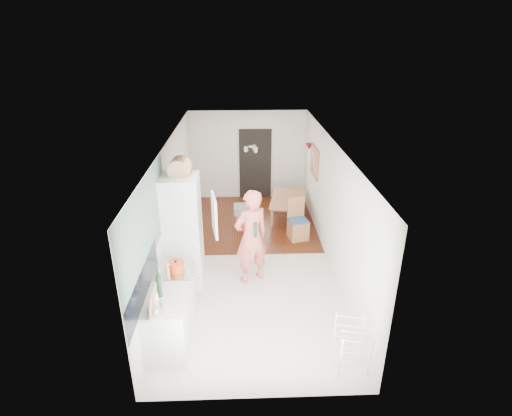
{
  "coord_description": "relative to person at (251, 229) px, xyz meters",
  "views": [
    {
      "loc": [
        -0.18,
        -7.29,
        4.41
      ],
      "look_at": [
        0.1,
        0.2,
        1.1
      ],
      "focal_mm": 28.0,
      "sensor_mm": 36.0,
      "label": 1
    }
  ],
  "objects": [
    {
      "name": "pinboard_frame",
      "position": [
        1.59,
        2.64,
        0.45
      ],
      "size": [
        0.0,
        0.94,
        0.74
      ],
      "primitive_type": "cube",
      "color": "#A7703E",
      "rests_on": "room_shell"
    },
    {
      "name": "sage_wall_panel",
      "position": [
        -1.57,
        -1.26,
        0.75
      ],
      "size": [
        0.02,
        3.0,
        1.3
      ],
      "primitive_type": "cube",
      "color": "slate",
      "rests_on": "room_shell"
    },
    {
      "name": "fridge_housing",
      "position": [
        -1.25,
        -0.04,
        -0.02
      ],
      "size": [
        0.66,
        0.66,
        2.15
      ],
      "primitive_type": "cube",
      "color": "silver",
      "rests_on": "room_shell"
    },
    {
      "name": "pepper_mill_back",
      "position": [
        -1.31,
        -1.31,
        -0.07
      ],
      "size": [
        0.07,
        0.07,
        0.23
      ],
      "primitive_type": "cylinder",
      "rotation": [
        0.0,
        0.0,
        -0.1
      ],
      "color": "tan",
      "rests_on": "worktop"
    },
    {
      "name": "red_casserole",
      "position": [
        -1.22,
        -1.07,
        -0.1
      ],
      "size": [
        0.29,
        0.29,
        0.16
      ],
      "primitive_type": "cylinder",
      "rotation": [
        0.0,
        0.0,
        -0.07
      ],
      "color": "#D24417",
      "rests_on": "cooker_top"
    },
    {
      "name": "fridge_door",
      "position": [
        -0.64,
        -0.34,
        0.45
      ],
      "size": [
        0.14,
        0.56,
        0.7
      ],
      "primitive_type": "cube",
      "rotation": [
        0.0,
        0.0,
        -1.4
      ],
      "color": "silver",
      "rests_on": "room_shell"
    },
    {
      "name": "range_cooker",
      "position": [
        -1.28,
        -1.06,
        -0.66
      ],
      "size": [
        0.6,
        0.6,
        0.88
      ],
      "primitive_type": "cube",
      "color": "silver",
      "rests_on": "room_shell"
    },
    {
      "name": "chopping_boards",
      "position": [
        -1.37,
        -2.14,
        0.01
      ],
      "size": [
        0.07,
        0.28,
        0.37
      ],
      "primitive_type": null,
      "rotation": [
        0.0,
        0.0,
        0.12
      ],
      "color": "tan",
      "rests_on": "worktop"
    },
    {
      "name": "pinboard",
      "position": [
        1.6,
        2.64,
        0.45
      ],
      "size": [
        0.03,
        0.9,
        0.7
      ],
      "primitive_type": "cube",
      "color": "#AE7950",
      "rests_on": "room_shell"
    },
    {
      "name": "held_bottle",
      "position": [
        0.07,
        -0.16,
        0.06
      ],
      "size": [
        0.06,
        0.06,
        0.28
      ],
      "primitive_type": "cylinder",
      "color": "#1A3D21",
      "rests_on": "person"
    },
    {
      "name": "bottle_a",
      "position": [
        -1.36,
        -1.74,
        -0.02
      ],
      "size": [
        0.09,
        0.09,
        0.32
      ],
      "primitive_type": "cylinder",
      "rotation": [
        0.0,
        0.0,
        -0.26
      ],
      "color": "#1A3D21",
      "rests_on": "worktop"
    },
    {
      "name": "dining_chair",
      "position": [
        1.12,
        1.63,
        -0.61
      ],
      "size": [
        0.49,
        0.49,
        0.97
      ],
      "primitive_type": null,
      "rotation": [
        0.0,
        0.0,
        0.22
      ],
      "color": "#A7703E",
      "rests_on": "floor"
    },
    {
      "name": "drying_rack",
      "position": [
        1.33,
        -2.34,
        -0.68
      ],
      "size": [
        0.5,
        0.47,
        0.84
      ],
      "primitive_type": null,
      "rotation": [
        0.0,
        0.0,
        -0.21
      ],
      "color": "silver",
      "rests_on": "floor"
    },
    {
      "name": "grey_drape",
      "position": [
        -0.16,
        2.21,
        -0.58
      ],
      "size": [
        0.41,
        0.41,
        0.18
      ],
      "primitive_type": "cube",
      "rotation": [
        0.0,
        0.0,
        0.04
      ],
      "color": "gray",
      "rests_on": "stool"
    },
    {
      "name": "wood_floor_overlay",
      "position": [
        0.02,
        2.59,
        -1.09
      ],
      "size": [
        3.2,
        3.3,
        0.01
      ],
      "primitive_type": "cube",
      "color": "#592F16",
      "rests_on": "room_shell"
    },
    {
      "name": "bottle_b",
      "position": [
        -1.38,
        -1.66,
        -0.03
      ],
      "size": [
        0.08,
        0.08,
        0.3
      ],
      "primitive_type": "cylinder",
      "rotation": [
        0.0,
        0.0,
        0.1
      ],
      "color": "#1A3D21",
      "rests_on": "worktop"
    },
    {
      "name": "room_shell",
      "position": [
        0.02,
        0.74,
        0.15
      ],
      "size": [
        3.2,
        7.0,
        2.5
      ],
      "primitive_type": null,
      "color": "beige",
      "rests_on": "ground"
    },
    {
      "name": "stool",
      "position": [
        -0.15,
        2.2,
        -0.89
      ],
      "size": [
        0.34,
        0.34,
        0.43
      ],
      "primitive_type": null,
      "rotation": [
        0.0,
        0.0,
        0.06
      ],
      "color": "#A7703E",
      "rests_on": "floor"
    },
    {
      "name": "pepper_mill_front",
      "position": [
        -1.4,
        -1.5,
        -0.06
      ],
      "size": [
        0.08,
        0.08,
        0.24
      ],
      "primitive_type": "cylinder",
      "rotation": [
        0.0,
        0.0,
        0.2
      ],
      "color": "tan",
      "rests_on": "worktop"
    },
    {
      "name": "base_cabinet",
      "position": [
        -1.28,
        -1.81,
        -0.67
      ],
      "size": [
        0.6,
        0.9,
        0.86
      ],
      "primitive_type": "cube",
      "color": "silver",
      "rests_on": "room_shell"
    },
    {
      "name": "cooker_top",
      "position": [
        -1.28,
        -1.06,
        -0.2
      ],
      "size": [
        0.6,
        0.6,
        0.04
      ],
      "primitive_type": "cube",
      "color": "#B5B5B8",
      "rests_on": "room_shell"
    },
    {
      "name": "dining_table",
      "position": [
        1.04,
        2.83,
        -0.87
      ],
      "size": [
        0.92,
        1.38,
        0.45
      ],
      "primitive_type": "imported",
      "rotation": [
        0.0,
        0.0,
        1.4
      ],
      "color": "#A7703E",
      "rests_on": "floor"
    },
    {
      "name": "tile_splashback",
      "position": [
        -1.56,
        -1.81,
        0.05
      ],
      "size": [
        0.02,
        1.9,
        0.5
      ],
      "primitive_type": "cube",
      "color": "black",
      "rests_on": "room_shell"
    },
    {
      "name": "person",
      "position": [
        0.0,
        0.0,
        0.0
      ],
      "size": [
        0.95,
        0.84,
        2.2
      ],
      "primitive_type": "imported",
      "rotation": [
        0.0,
        0.0,
        3.62
      ],
      "color": "#DF6056",
      "rests_on": "floor"
    },
    {
      "name": "doorway_recess",
      "position": [
        0.22,
        4.22,
        -0.1
      ],
      "size": [
        0.9,
        0.04,
        2.0
      ],
      "primitive_type": "cube",
      "color": "black",
      "rests_on": "room_shell"
    },
    {
      "name": "fridge_interior",
      "position": [
        -0.94,
        -0.04,
        0.45
      ],
      "size": [
        0.02,
        0.52,
        0.66
      ],
      "primitive_type": "cube",
      "color": "white",
      "rests_on": "room_shell"
    },
    {
      "name": "bread_bin",
      "position": [
        -1.22,
        0.06,
        1.16
      ],
      "size": [
        0.47,
        0.45,
        0.21
      ],
      "primitive_type": null,
      "rotation": [
        0.0,
        0.0,
        0.19
      ],
      "color": "tan",
      "rests_on": "fridge_housing"
    },
    {
      "name": "floor",
      "position": [
        0.02,
        0.74,
        -1.1
      ],
      "size": [
        3.2,
        7.0,
        0.01
      ],
      "primitive_type": "cube",
      "color": "silver",
      "rests_on": "ground"
    },
    {
      "name": "worktop",
      "position": [
        -1.28,
        -1.81,
        -0.21
      ],
      "size": [
        0.62,
        0.92,
        0.06
      ],
      "primitive_type": "cube",
      "color": "silver",
      "rests_on": "room_shell"
    },
    {
      "name": "bottle_c",
      "position": [
        -1.37,
        -1.98,
        -0.07
      ],
      "size": [
        0.1,
        0.1,
        0.21
      ],
      "primitive_type": "cylinder",
      "rotation": [
        0.0,
        0.0,
        -0.18
      ],
      "color": "silver",
      "rests_on": "worktop"
    },
    {
      "name": "wall_sconce",
      "position": [
        1.56,
        3.29,
        0.65
      ],
      "size": [
        0.18,
        0.18,
        0.16
      ],
      "primitive_type": "cone",
      "color": "maroon",
      "rests_on": "room_shell"
    },
    {
      "name": "steel_pan",
      "position": [
        -1.35,
        -2.11,
        -0.13
      ],
      "size": [
        0.22,
        0.22,
        0.11
      ],
      "primitive_type": "cylinder",
      "rotation": [
        0.0,
        0.0,
        -0.05
      ],
      "color": "#B5B5B8",
      "rests_on": "worktop"
    }
  ]
}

